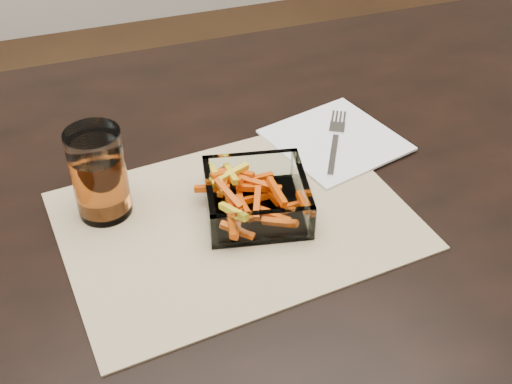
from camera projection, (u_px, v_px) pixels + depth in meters
dining_table at (315, 207)px, 1.01m from camera, size 1.60×0.90×0.75m
placemat at (236, 220)px, 0.86m from camera, size 0.48×0.37×0.00m
glass_bowl at (256, 199)px, 0.85m from camera, size 0.16×0.16×0.05m
tumbler at (100, 176)px, 0.83m from camera, size 0.07×0.07×0.13m
napkin at (335, 140)px, 0.99m from camera, size 0.22×0.22×0.00m
fork at (335, 139)px, 0.99m from camera, size 0.10×0.16×0.00m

